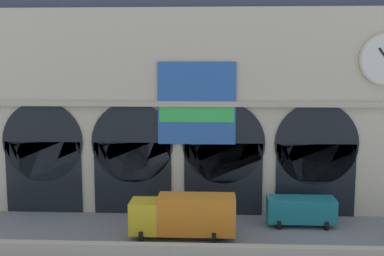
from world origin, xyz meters
name	(u,v)px	position (x,y,z in m)	size (l,w,h in m)	color
ground_plane	(173,234)	(0.00, 0.00, 0.00)	(200.00, 200.00, 0.00)	slate
quay_parapet_wall	(166,253)	(0.00, -5.01, 0.57)	(90.00, 0.70, 1.14)	#B2A891
station_building	(180,93)	(0.02, 7.49, 9.90)	(38.99, 5.40, 20.33)	beige
box_truck_center	(184,215)	(0.90, -0.73, 1.70)	(7.50, 2.91, 3.12)	gold
van_mideast	(301,210)	(9.71, 2.43, 1.25)	(5.20, 2.48, 2.20)	#19727A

